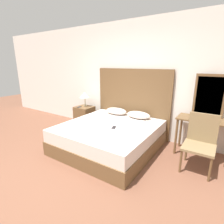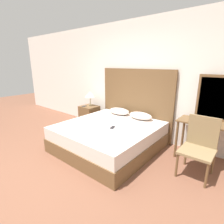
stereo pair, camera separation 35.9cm
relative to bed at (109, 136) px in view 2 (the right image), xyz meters
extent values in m
plane|color=brown|center=(-0.08, -1.29, -0.26)|extent=(16.00, 16.00, 0.00)
cube|color=white|center=(-0.08, 1.06, 1.09)|extent=(10.00, 0.06, 2.70)
cube|color=brown|center=(0.00, 0.00, -0.12)|extent=(1.82, 1.91, 0.28)
cube|color=silver|center=(0.00, 0.00, 0.14)|extent=(1.79, 1.88, 0.24)
cube|color=brown|center=(0.00, 0.98, 0.55)|extent=(1.91, 0.05, 1.62)
ellipsoid|color=silver|center=(-0.30, 0.74, 0.34)|extent=(0.55, 0.33, 0.15)
ellipsoid|color=silver|center=(0.30, 0.74, 0.34)|extent=(0.55, 0.33, 0.15)
cube|color=#232328|center=(0.16, -0.09, 0.27)|extent=(0.12, 0.16, 0.01)
cube|color=brown|center=(-1.29, 0.65, 0.04)|extent=(0.46, 0.42, 0.59)
cylinder|color=tan|center=(-1.32, 0.74, 0.34)|extent=(0.11, 0.11, 0.02)
cylinder|color=tan|center=(-1.32, 0.74, 0.46)|extent=(0.02, 0.02, 0.22)
cone|color=silver|center=(-1.32, 0.74, 0.65)|extent=(0.29, 0.29, 0.15)
cube|color=#232328|center=(-1.37, 0.55, 0.34)|extent=(0.10, 0.16, 0.01)
cube|color=brown|center=(1.64, 0.71, 0.47)|extent=(0.94, 0.46, 0.02)
cylinder|color=brown|center=(1.21, 0.53, 0.10)|extent=(0.04, 0.04, 0.72)
cylinder|color=brown|center=(1.21, 0.90, 0.10)|extent=(0.04, 0.04, 0.72)
cube|color=brown|center=(1.64, 0.92, 0.89)|extent=(0.53, 0.03, 0.81)
cube|color=#B2BCC6|center=(1.64, 0.91, 0.89)|extent=(0.45, 0.01, 0.71)
cube|color=olive|center=(1.66, 0.16, 0.16)|extent=(0.48, 0.50, 0.04)
cube|color=olive|center=(1.66, 0.39, 0.43)|extent=(0.46, 0.04, 0.50)
cylinder|color=brown|center=(1.45, -0.06, -0.06)|extent=(0.04, 0.04, 0.40)
cylinder|color=brown|center=(1.88, -0.06, -0.06)|extent=(0.04, 0.04, 0.40)
cylinder|color=brown|center=(1.45, 0.38, -0.06)|extent=(0.04, 0.04, 0.40)
cylinder|color=brown|center=(1.88, 0.38, -0.06)|extent=(0.04, 0.04, 0.40)
camera|label=1|loc=(1.91, -2.78, 1.49)|focal=28.00mm
camera|label=2|loc=(2.20, -2.57, 1.49)|focal=28.00mm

